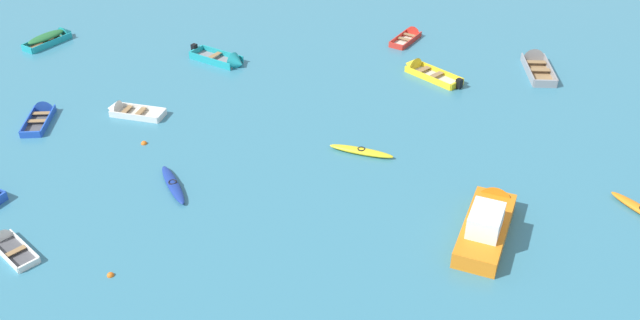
# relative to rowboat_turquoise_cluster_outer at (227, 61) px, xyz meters

# --- Properties ---
(rowboat_turquoise_cluster_outer) EXTENTS (3.73, 3.30, 1.22)m
(rowboat_turquoise_cluster_outer) POSITION_rel_rowboat_turquoise_cluster_outer_xyz_m (0.00, 0.00, 0.00)
(rowboat_turquoise_cluster_outer) COLOR gray
(rowboat_turquoise_cluster_outer) RESTS_ON ground_plane
(rowboat_white_near_camera) EXTENTS (3.42, 2.11, 1.03)m
(rowboat_white_near_camera) POSITION_rel_rowboat_turquoise_cluster_outer_xyz_m (-5.51, -5.74, -0.04)
(rowboat_white_near_camera) COLOR beige
(rowboat_white_near_camera) RESTS_ON ground_plane
(rowboat_yellow_back_row_right) EXTENTS (3.35, 3.86, 1.15)m
(rowboat_yellow_back_row_right) POSITION_rel_rowboat_turquoise_cluster_outer_xyz_m (11.70, -2.34, -0.03)
(rowboat_yellow_back_row_right) COLOR beige
(rowboat_yellow_back_row_right) RESTS_ON ground_plane
(rowboat_grey_midfield_left) EXTENTS (1.97, 4.46, 1.29)m
(rowboat_grey_midfield_left) POSITION_rel_rowboat_turquoise_cluster_outer_xyz_m (18.91, -2.02, 0.01)
(rowboat_grey_midfield_left) COLOR #99754C
(rowboat_grey_midfield_left) RESTS_ON ground_plane
(kayak_deep_blue_outer_right) EXTENTS (1.63, 3.30, 0.32)m
(kayak_deep_blue_outer_right) POSITION_rel_rowboat_turquoise_cluster_outer_xyz_m (-2.26, -12.98, -0.05)
(kayak_deep_blue_outer_right) COLOR navy
(kayak_deep_blue_outer_right) RESTS_ON ground_plane
(rowboat_red_near_right) EXTENTS (2.71, 3.09, 0.96)m
(rowboat_red_near_right) POSITION_rel_rowboat_turquoise_cluster_outer_xyz_m (12.18, 2.97, -0.05)
(rowboat_red_near_right) COLOR beige
(rowboat_red_near_right) RESTS_ON ground_plane
(rowboat_turquoise_back_row_left) EXTENTS (3.05, 3.44, 1.01)m
(rowboat_turquoise_back_row_left) POSITION_rel_rowboat_turquoise_cluster_outer_xyz_m (-11.48, 4.58, 0.11)
(rowboat_turquoise_back_row_left) COLOR #99754C
(rowboat_turquoise_back_row_left) RESTS_ON ground_plane
(motor_launch_orange_near_left) EXTENTS (3.98, 5.60, 2.01)m
(motor_launch_orange_near_left) POSITION_rel_rowboat_turquoise_cluster_outer_xyz_m (11.15, -17.44, 0.34)
(motor_launch_orange_near_left) COLOR orange
(motor_launch_orange_near_left) RESTS_ON ground_plane
(rowboat_white_foreground_center) EXTENTS (2.56, 2.78, 0.86)m
(rowboat_white_foreground_center) POSITION_rel_rowboat_turquoise_cluster_outer_xyz_m (-8.78, -16.41, -0.08)
(rowboat_white_foreground_center) COLOR #4C4C51
(rowboat_white_foreground_center) RESTS_ON ground_plane
(kayak_yellow_distant_center) EXTENTS (3.19, 1.85, 0.31)m
(kayak_yellow_distant_center) POSITION_rel_rowboat_turquoise_cluster_outer_xyz_m (6.78, -10.99, -0.05)
(kayak_yellow_distant_center) COLOR yellow
(kayak_yellow_distant_center) RESTS_ON ground_plane
(rowboat_blue_outer_left) EXTENTS (1.22, 3.36, 1.01)m
(rowboat_blue_outer_left) POSITION_rel_rowboat_turquoise_cluster_outer_xyz_m (-9.82, -5.56, -0.04)
(rowboat_blue_outer_left) COLOR #4C4C51
(rowboat_blue_outer_left) RESTS_ON ground_plane
(mooring_buoy_between_boats_right) EXTENTS (0.28, 0.28, 0.28)m
(mooring_buoy_between_boats_right) POSITION_rel_rowboat_turquoise_cluster_outer_xyz_m (-4.20, -18.74, -0.20)
(mooring_buoy_between_boats_right) COLOR orange
(mooring_buoy_between_boats_right) RESTS_ON ground_plane
(mooring_buoy_trailing) EXTENTS (0.31, 0.31, 0.31)m
(mooring_buoy_trailing) POSITION_rel_rowboat_turquoise_cluster_outer_xyz_m (-4.04, -9.02, -0.20)
(mooring_buoy_trailing) COLOR orange
(mooring_buoy_trailing) RESTS_ON ground_plane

